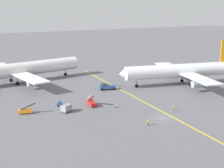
{
  "coord_description": "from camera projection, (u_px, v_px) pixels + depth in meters",
  "views": [
    {
      "loc": [
        -51.3,
        -70.01,
        30.53
      ],
      "look_at": [
        -1.81,
        26.84,
        4.0
      ],
      "focal_mm": 52.65,
      "sensor_mm": 36.0,
      "label": 1
    }
  ],
  "objects": [
    {
      "name": "ground_crew_ramp_agent_by_cones",
      "position": [
        173.0,
        108.0,
        96.21
      ],
      "size": [
        0.36,
        0.36,
        1.64
      ],
      "color": "#4C4C51",
      "rests_on": "ground"
    },
    {
      "name": "ground_crew_marshaller_foreground",
      "position": [
        148.0,
        122.0,
        84.56
      ],
      "size": [
        0.41,
        0.43,
        1.67
      ],
      "color": "#2D3351",
      "rests_on": "ground"
    },
    {
      "name": "pushback_tug",
      "position": [
        107.0,
        86.0,
        120.15
      ],
      "size": [
        9.2,
        4.09,
        2.76
      ],
      "color": "#2D4C8C",
      "rests_on": "ground"
    },
    {
      "name": "airliner_at_gate_left",
      "position": [
        21.0,
        70.0,
        130.54
      ],
      "size": [
        54.51,
        47.88,
        15.09
      ],
      "color": "white",
      "rests_on": "ground"
    },
    {
      "name": "ground_crew_wing_walker_right",
      "position": [
        116.0,
        105.0,
        98.93
      ],
      "size": [
        0.49,
        0.36,
        1.6
      ],
      "color": "#2D3351",
      "rests_on": "ground"
    },
    {
      "name": "taxiway_stripe",
      "position": [
        152.0,
        106.0,
        100.65
      ],
      "size": [
        6.14,
        119.89,
        0.01
      ],
      "primitive_type": "cube",
      "rotation": [
        0.0,
        0.0,
        -0.05
      ],
      "color": "yellow",
      "rests_on": "ground"
    },
    {
      "name": "gse_stair_truck_yellow",
      "position": [
        92.0,
        103.0,
        100.95
      ],
      "size": [
        2.35,
        4.76,
        4.06
      ],
      "color": "red",
      "rests_on": "ground"
    },
    {
      "name": "ground_plane",
      "position": [
        162.0,
        118.0,
        90.48
      ],
      "size": [
        600.0,
        600.0,
        0.0
      ],
      "primitive_type": "plane",
      "color": "slate"
    },
    {
      "name": "gse_gpu_cart_small",
      "position": [
        60.0,
        103.0,
        101.02
      ],
      "size": [
        2.14,
        2.48,
        1.9
      ],
      "color": "#2D5199",
      "rests_on": "ground"
    },
    {
      "name": "gse_belt_loader_portside",
      "position": [
        26.0,
        111.0,
        93.86
      ],
      "size": [
        5.07,
        2.77,
        3.02
      ],
      "color": "orange",
      "rests_on": "ground"
    },
    {
      "name": "airliner_being_pushed",
      "position": [
        181.0,
        71.0,
        126.66
      ],
      "size": [
        48.74,
        43.66,
        16.87
      ],
      "color": "white",
      "rests_on": "ground"
    },
    {
      "name": "gse_container_dolly_flat",
      "position": [
        66.0,
        108.0,
        95.17
      ],
      "size": [
        3.87,
        3.5,
        2.15
      ],
      "color": "slate",
      "rests_on": "ground"
    }
  ]
}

